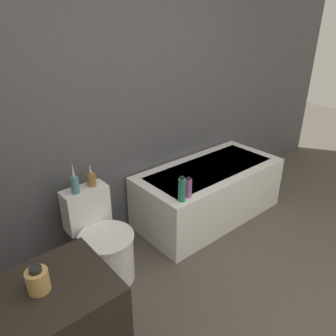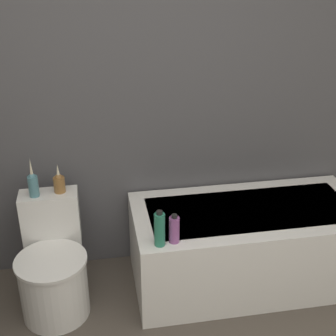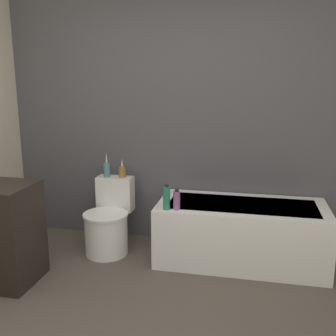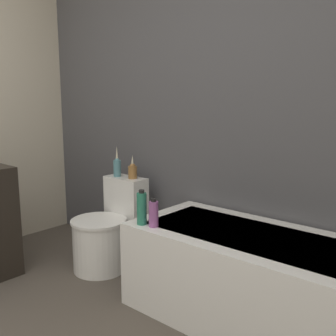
% 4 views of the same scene
% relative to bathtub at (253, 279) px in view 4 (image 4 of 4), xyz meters
% --- Properties ---
extents(wall_back_tiled, '(6.40, 0.06, 2.60)m').
position_rel_bathtub_xyz_m(wall_back_tiled, '(-0.72, 0.41, 1.02)').
color(wall_back_tiled, '#4C4C51').
rests_on(wall_back_tiled, ground_plane).
extents(bathtub, '(1.51, 0.72, 0.55)m').
position_rel_bathtub_xyz_m(bathtub, '(0.00, 0.00, 0.00)').
color(bathtub, white).
rests_on(bathtub, ground).
extents(toilet, '(0.43, 0.59, 0.69)m').
position_rel_bathtub_xyz_m(toilet, '(-1.27, -0.05, 0.00)').
color(toilet, white).
rests_on(toilet, ground).
extents(vase_gold, '(0.06, 0.06, 0.25)m').
position_rel_bathtub_xyz_m(vase_gold, '(-1.34, 0.15, 0.50)').
color(vase_gold, teal).
rests_on(vase_gold, toilet).
extents(vase_silver, '(0.07, 0.07, 0.19)m').
position_rel_bathtub_xyz_m(vase_silver, '(-1.19, 0.18, 0.48)').
color(vase_silver, olive).
rests_on(vase_silver, toilet).
extents(shampoo_bottle_tall, '(0.06, 0.06, 0.22)m').
position_rel_bathtub_xyz_m(shampoo_bottle_tall, '(-0.64, -0.28, 0.37)').
color(shampoo_bottle_tall, '#267259').
rests_on(shampoo_bottle_tall, bathtub).
extents(shampoo_bottle_short, '(0.06, 0.06, 0.18)m').
position_rel_bathtub_xyz_m(shampoo_bottle_short, '(-0.55, -0.27, 0.35)').
color(shampoo_bottle_short, '#8C4C8C').
rests_on(shampoo_bottle_short, bathtub).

